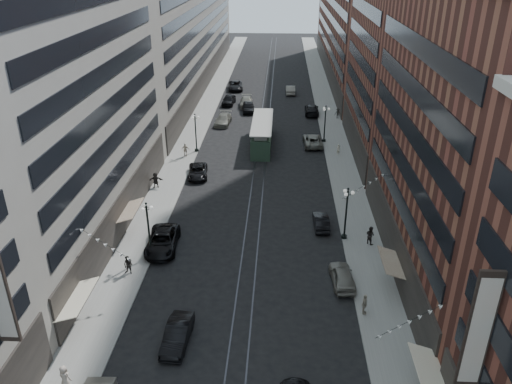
% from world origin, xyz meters
% --- Properties ---
extents(ground, '(220.00, 220.00, 0.00)m').
position_xyz_m(ground, '(0.00, 60.00, 0.00)').
color(ground, black).
rests_on(ground, ground).
extents(sidewalk_west, '(4.00, 180.00, 0.15)m').
position_xyz_m(sidewalk_west, '(-11.00, 70.00, 0.07)').
color(sidewalk_west, gray).
rests_on(sidewalk_west, ground).
extents(sidewalk_east, '(4.00, 180.00, 0.15)m').
position_xyz_m(sidewalk_east, '(11.00, 70.00, 0.07)').
color(sidewalk_east, gray).
rests_on(sidewalk_east, ground).
extents(rail_west, '(0.12, 180.00, 0.02)m').
position_xyz_m(rail_west, '(-0.70, 70.00, 0.01)').
color(rail_west, '#2D2D33').
rests_on(rail_west, ground).
extents(rail_east, '(0.12, 180.00, 0.02)m').
position_xyz_m(rail_east, '(0.70, 70.00, 0.01)').
color(rail_east, '#2D2D33').
rests_on(rail_east, ground).
extents(building_west_mid, '(8.00, 36.00, 28.00)m').
position_xyz_m(building_west_mid, '(-17.00, 33.00, 14.00)').
color(building_west_mid, gray).
rests_on(building_west_mid, ground).
extents(building_west_far, '(8.00, 90.00, 26.00)m').
position_xyz_m(building_west_far, '(-17.00, 96.00, 13.00)').
color(building_west_far, gray).
rests_on(building_west_far, ground).
extents(building_east_mid, '(8.00, 30.00, 24.00)m').
position_xyz_m(building_east_mid, '(17.00, 28.00, 12.00)').
color(building_east_mid, brown).
rests_on(building_east_mid, ground).
extents(building_east_far, '(8.00, 72.00, 24.00)m').
position_xyz_m(building_east_far, '(17.00, 105.00, 12.00)').
color(building_east_far, brown).
rests_on(building_east_far, ground).
extents(lamppost_sw_far, '(1.03, 1.14, 5.52)m').
position_xyz_m(lamppost_sw_far, '(-9.20, 28.00, 3.10)').
color(lamppost_sw_far, black).
rests_on(lamppost_sw_far, sidewalk_west).
extents(lamppost_sw_mid, '(1.03, 1.14, 5.52)m').
position_xyz_m(lamppost_sw_mid, '(-9.20, 55.00, 3.10)').
color(lamppost_sw_mid, black).
rests_on(lamppost_sw_mid, sidewalk_west).
extents(lamppost_se_far, '(1.03, 1.14, 5.52)m').
position_xyz_m(lamppost_se_far, '(9.20, 32.00, 3.10)').
color(lamppost_se_far, black).
rests_on(lamppost_se_far, sidewalk_east).
extents(lamppost_se_mid, '(1.03, 1.14, 5.52)m').
position_xyz_m(lamppost_se_mid, '(9.20, 60.00, 3.10)').
color(lamppost_se_mid, black).
rests_on(lamppost_se_mid, sidewalk_east).
extents(streetcar, '(2.91, 13.17, 3.64)m').
position_xyz_m(streetcar, '(0.00, 58.34, 1.68)').
color(streetcar, '#273E2D').
rests_on(streetcar, ground).
extents(car_2, '(3.15, 6.23, 1.69)m').
position_xyz_m(car_2, '(-8.40, 29.37, 0.84)').
color(car_2, black).
rests_on(car_2, ground).
extents(car_4, '(2.16, 4.72, 1.57)m').
position_xyz_m(car_4, '(8.22, 24.57, 0.78)').
color(car_4, slate).
rests_on(car_4, ground).
extents(car_5, '(1.85, 4.76, 1.54)m').
position_xyz_m(car_5, '(-4.50, 16.71, 0.77)').
color(car_5, black).
rests_on(car_5, ground).
extents(pedestrian_1, '(0.94, 0.68, 1.73)m').
position_xyz_m(pedestrian_1, '(-10.96, 12.15, 1.01)').
color(pedestrian_1, '#AA9D8D').
rests_on(pedestrian_1, sidewalk_west).
extents(pedestrian_2, '(0.93, 0.66, 1.74)m').
position_xyz_m(pedestrian_2, '(-10.43, 24.95, 1.02)').
color(pedestrian_2, black).
rests_on(pedestrian_2, sidewalk_west).
extents(pedestrian_4, '(0.61, 1.10, 1.78)m').
position_xyz_m(pedestrian_4, '(9.50, 20.54, 1.04)').
color(pedestrian_4, '#A19885').
rests_on(pedestrian_4, sidewalk_east).
extents(car_7, '(2.95, 5.32, 1.41)m').
position_xyz_m(car_7, '(-7.68, 46.46, 0.70)').
color(car_7, black).
rests_on(car_7, ground).
extents(car_8, '(2.64, 5.75, 1.63)m').
position_xyz_m(car_8, '(-6.80, 67.77, 0.81)').
color(car_8, slate).
rests_on(car_8, ground).
extents(car_9, '(2.52, 5.36, 1.77)m').
position_xyz_m(car_9, '(-7.08, 79.66, 0.89)').
color(car_9, black).
rests_on(car_9, ground).
extents(car_10, '(1.61, 4.25, 1.38)m').
position_xyz_m(car_10, '(7.06, 34.26, 0.69)').
color(car_10, black).
rests_on(car_10, ground).
extents(car_11, '(2.87, 5.83, 1.59)m').
position_xyz_m(car_11, '(7.42, 58.51, 0.80)').
color(car_11, slate).
rests_on(car_11, ground).
extents(car_12, '(2.51, 5.93, 1.71)m').
position_xyz_m(car_12, '(8.07, 74.24, 0.85)').
color(car_12, black).
rests_on(car_12, ground).
extents(car_13, '(2.63, 5.35, 1.75)m').
position_xyz_m(car_13, '(-3.12, 75.04, 0.88)').
color(car_13, black).
rests_on(car_13, ground).
extents(car_14, '(1.92, 5.13, 1.67)m').
position_xyz_m(car_14, '(4.50, 87.91, 0.84)').
color(car_14, gray).
rests_on(car_14, ground).
extents(pedestrian_5, '(1.79, 0.75, 1.88)m').
position_xyz_m(pedestrian_5, '(-12.19, 42.77, 1.09)').
color(pedestrian_5, black).
rests_on(pedestrian_5, sidewalk_west).
extents(pedestrian_6, '(1.12, 0.55, 1.88)m').
position_xyz_m(pedestrian_6, '(-10.41, 52.98, 1.09)').
color(pedestrian_6, '#BFB39E').
rests_on(pedestrian_6, sidewalk_west).
extents(pedestrian_7, '(0.97, 1.01, 1.86)m').
position_xyz_m(pedestrian_7, '(11.56, 31.10, 1.08)').
color(pedestrian_7, black).
rests_on(pedestrian_7, sidewalk_east).
extents(pedestrian_8, '(0.62, 0.49, 1.50)m').
position_xyz_m(pedestrian_8, '(10.78, 54.64, 0.90)').
color(pedestrian_8, beige).
rests_on(pedestrian_8, sidewalk_east).
extents(pedestrian_9, '(1.17, 0.59, 1.74)m').
position_xyz_m(pedestrian_9, '(12.35, 71.63, 1.02)').
color(pedestrian_9, black).
rests_on(pedestrian_9, sidewalk_east).
extents(car_extra_0, '(3.48, 6.38, 1.70)m').
position_xyz_m(car_extra_0, '(-6.80, 90.65, 0.85)').
color(car_extra_0, black).
rests_on(car_extra_0, ground).
extents(car_extra_1, '(2.55, 5.74, 1.64)m').
position_xyz_m(car_extra_1, '(-3.73, 78.61, 0.82)').
color(car_extra_1, slate).
rests_on(car_extra_1, ground).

